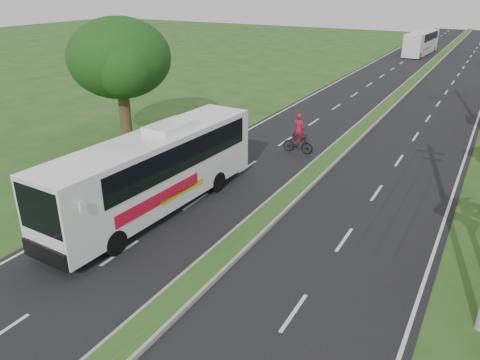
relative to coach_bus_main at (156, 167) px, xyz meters
The scene contains 9 objects.
ground 6.08m from the coach_bus_main, 38.63° to the right, with size 180.00×180.00×0.00m, color #234C1C.
road_asphalt 17.14m from the coach_bus_main, 74.74° to the left, with size 14.00×160.00×0.02m, color black.
median_strip 17.13m from the coach_bus_main, 74.74° to the left, with size 1.20×160.00×0.18m.
lane_edge_left 16.69m from the coach_bus_main, 97.70° to the left, with size 0.12×160.00×0.01m, color silver.
lane_edge_right 19.97m from the coach_bus_main, 55.75° to the left, with size 0.12×160.00×0.01m, color silver.
shade_tree 10.43m from the coach_bus_main, 139.85° to the left, with size 6.30×6.00×7.54m.
coach_bus_main is the anchor object (origin of this frame).
coach_bus_far 55.02m from the coach_bus_main, 88.32° to the left, with size 2.91×10.44×3.00m.
motorcyclist 10.22m from the coach_bus_main, 75.86° to the left, with size 1.86×0.58×2.38m.
Camera 1 is at (7.68, -10.84, 9.34)m, focal length 35.00 mm.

